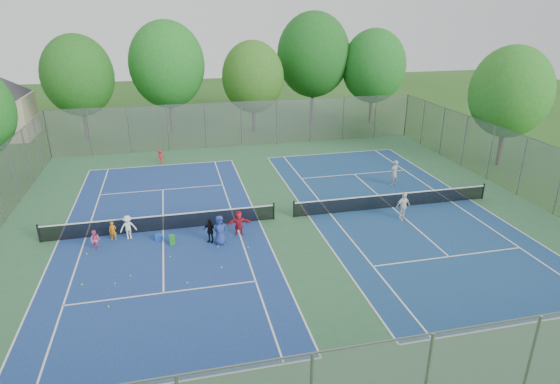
# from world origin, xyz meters

# --- Properties ---
(ground) EXTENTS (120.00, 120.00, 0.00)m
(ground) POSITION_xyz_m (0.00, 0.00, 0.00)
(ground) COLOR #27541A
(ground) RESTS_ON ground
(court_pad) EXTENTS (32.00, 32.00, 0.01)m
(court_pad) POSITION_xyz_m (0.00, 0.00, 0.01)
(court_pad) COLOR #2E623B
(court_pad) RESTS_ON ground
(court_left) EXTENTS (10.97, 23.77, 0.01)m
(court_left) POSITION_xyz_m (-7.00, 0.00, 0.02)
(court_left) COLOR navy
(court_left) RESTS_ON court_pad
(court_right) EXTENTS (10.97, 23.77, 0.01)m
(court_right) POSITION_xyz_m (7.00, 0.00, 0.02)
(court_right) COLOR navy
(court_right) RESTS_ON court_pad
(net_left) EXTENTS (12.87, 0.10, 0.91)m
(net_left) POSITION_xyz_m (-7.00, 0.00, 0.46)
(net_left) COLOR black
(net_left) RESTS_ON ground
(net_right) EXTENTS (12.87, 0.10, 0.91)m
(net_right) POSITION_xyz_m (7.00, 0.00, 0.46)
(net_right) COLOR black
(net_right) RESTS_ON ground
(fence_north) EXTENTS (32.00, 0.10, 4.00)m
(fence_north) POSITION_xyz_m (0.00, 16.00, 2.00)
(fence_north) COLOR gray
(fence_north) RESTS_ON ground
(fence_east) EXTENTS (0.10, 32.00, 4.00)m
(fence_east) POSITION_xyz_m (16.00, 0.00, 2.00)
(fence_east) COLOR gray
(fence_east) RESTS_ON ground
(tree_nw) EXTENTS (6.40, 6.40, 9.58)m
(tree_nw) POSITION_xyz_m (-14.00, 22.00, 5.89)
(tree_nw) COLOR #443326
(tree_nw) RESTS_ON ground
(tree_nl) EXTENTS (7.20, 7.20, 10.69)m
(tree_nl) POSITION_xyz_m (-6.00, 23.00, 6.54)
(tree_nl) COLOR #443326
(tree_nl) RESTS_ON ground
(tree_nc) EXTENTS (6.00, 6.00, 8.85)m
(tree_nc) POSITION_xyz_m (2.00, 21.00, 5.39)
(tree_nc) COLOR #443326
(tree_nc) RESTS_ON ground
(tree_nr) EXTENTS (7.60, 7.60, 11.42)m
(tree_nr) POSITION_xyz_m (9.00, 24.00, 7.04)
(tree_nr) COLOR #443326
(tree_nr) RESTS_ON ground
(tree_ne) EXTENTS (6.60, 6.60, 9.77)m
(tree_ne) POSITION_xyz_m (15.00, 22.00, 5.97)
(tree_ne) COLOR #443326
(tree_ne) RESTS_ON ground
(tree_side_e) EXTENTS (6.00, 6.00, 9.20)m
(tree_side_e) POSITION_xyz_m (19.00, 6.00, 5.74)
(tree_side_e) COLOR #443326
(tree_side_e) RESTS_ON ground
(ball_crate) EXTENTS (0.40, 0.40, 0.32)m
(ball_crate) POSITION_xyz_m (-7.21, -1.16, 0.16)
(ball_crate) COLOR blue
(ball_crate) RESTS_ON ground
(ball_hopper) EXTENTS (0.31, 0.31, 0.55)m
(ball_hopper) POSITION_xyz_m (-6.52, -1.85, 0.27)
(ball_hopper) COLOR green
(ball_hopper) RESTS_ON ground
(student_a) EXTENTS (0.40, 0.27, 1.06)m
(student_a) POSITION_xyz_m (-9.58, -0.60, 0.53)
(student_a) COLOR orange
(student_a) RESTS_ON ground
(student_b) EXTENTS (0.61, 0.51, 1.11)m
(student_b) POSITION_xyz_m (-10.35, -1.55, 0.55)
(student_b) COLOR #DA5490
(student_b) RESTS_ON ground
(student_c) EXTENTS (0.95, 0.65, 1.35)m
(student_c) POSITION_xyz_m (-8.78, -0.60, 0.67)
(student_c) COLOR white
(student_c) RESTS_ON ground
(student_d) EXTENTS (0.83, 0.69, 1.32)m
(student_d) POSITION_xyz_m (-4.53, -2.04, 0.66)
(student_d) COLOR black
(student_d) RESTS_ON ground
(student_e) EXTENTS (0.86, 0.63, 1.64)m
(student_e) POSITION_xyz_m (-4.04, -2.39, 0.82)
(student_e) COLOR navy
(student_e) RESTS_ON ground
(student_f) EXTENTS (1.32, 0.43, 1.43)m
(student_f) POSITION_xyz_m (-2.91, -1.52, 0.71)
(student_f) COLOR red
(student_f) RESTS_ON ground
(child_far_baseline) EXTENTS (0.82, 0.60, 1.13)m
(child_far_baseline) POSITION_xyz_m (-7.14, 12.50, 0.56)
(child_far_baseline) COLOR red
(child_far_baseline) RESTS_ON ground
(instructor) EXTENTS (0.77, 0.64, 1.81)m
(instructor) POSITION_xyz_m (8.86, 3.70, 0.91)
(instructor) COLOR #9A9A9D
(instructor) RESTS_ON ground
(teen_court_b) EXTENTS (1.06, 0.63, 1.69)m
(teen_court_b) POSITION_xyz_m (6.77, -1.73, 0.84)
(teen_court_b) COLOR white
(teen_court_b) RESTS_ON ground
(tennis_ball_0) EXTENTS (0.07, 0.07, 0.07)m
(tennis_ball_0) POSITION_xyz_m (-10.78, -1.99, 0.03)
(tennis_ball_0) COLOR #C1EC37
(tennis_ball_0) RESTS_ON ground
(tennis_ball_1) EXTENTS (0.07, 0.07, 0.07)m
(tennis_ball_1) POSITION_xyz_m (-10.59, -4.93, 0.03)
(tennis_ball_1) COLOR gold
(tennis_ball_1) RESTS_ON ground
(tennis_ball_2) EXTENTS (0.07, 0.07, 0.07)m
(tennis_ball_2) POSITION_xyz_m (-10.57, -4.92, 0.03)
(tennis_ball_2) COLOR #BBD230
(tennis_ball_2) RESTS_ON ground
(tennis_ball_3) EXTENTS (0.07, 0.07, 0.07)m
(tennis_ball_3) POSITION_xyz_m (-5.94, -5.87, 0.03)
(tennis_ball_3) COLOR #C9EE37
(tennis_ball_3) RESTS_ON ground
(tennis_ball_4) EXTENTS (0.07, 0.07, 0.07)m
(tennis_ball_4) POSITION_xyz_m (-6.66, -3.25, 0.03)
(tennis_ball_4) COLOR #ADCF30
(tennis_ball_4) RESTS_ON ground
(tennis_ball_5) EXTENTS (0.07, 0.07, 0.07)m
(tennis_ball_5) POSITION_xyz_m (-4.22, -2.74, 0.03)
(tennis_ball_5) COLOR #BFE234
(tennis_ball_5) RESTS_ON ground
(tennis_ball_6) EXTENTS (0.07, 0.07, 0.07)m
(tennis_ball_6) POSITION_xyz_m (-8.49, -4.65, 0.03)
(tennis_ball_6) COLOR gold
(tennis_ball_6) RESTS_ON ground
(tennis_ball_7) EXTENTS (0.07, 0.07, 0.07)m
(tennis_ball_7) POSITION_xyz_m (-4.27, -4.88, 0.03)
(tennis_ball_7) COLOR #D9F138
(tennis_ball_7) RESTS_ON ground
(tennis_ball_8) EXTENTS (0.07, 0.07, 0.07)m
(tennis_ball_8) POSITION_xyz_m (-9.24, -6.95, 0.03)
(tennis_ball_8) COLOR #D3E535
(tennis_ball_8) RESTS_ON ground
(tennis_ball_9) EXTENTS (0.07, 0.07, 0.07)m
(tennis_ball_9) POSITION_xyz_m (-9.14, -5.19, 0.03)
(tennis_ball_9) COLOR #BCE134
(tennis_ball_9) RESTS_ON ground
(tennis_ball_10) EXTENTS (0.07, 0.07, 0.07)m
(tennis_ball_10) POSITION_xyz_m (-2.69, -3.19, 0.03)
(tennis_ball_10) COLOR yellow
(tennis_ball_10) RESTS_ON ground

